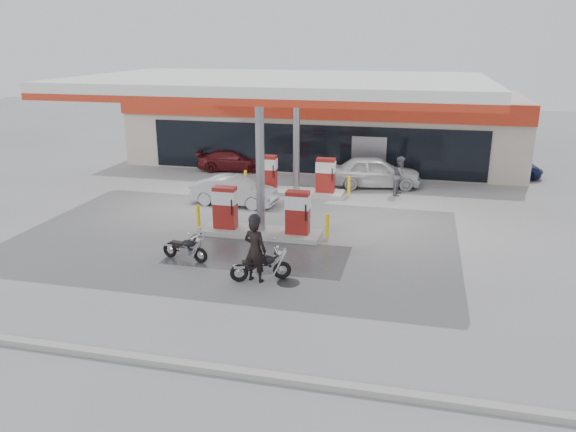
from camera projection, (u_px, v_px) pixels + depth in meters
name	position (u px, v px, depth m)	size (l,w,h in m)	color
ground	(245.00, 254.00, 19.23)	(90.00, 90.00, 0.00)	gray
wet_patch	(259.00, 255.00, 19.12)	(6.00, 3.00, 0.00)	#4C4C4F
drain_cover	(288.00, 283.00, 16.93)	(0.70, 0.70, 0.01)	#38383A
kerb	(152.00, 361.00, 12.72)	(28.00, 0.25, 0.15)	gray
store_building	(326.00, 127.00, 33.40)	(22.00, 8.22, 4.00)	beige
canopy	(280.00, 85.00, 22.27)	(16.00, 10.02, 5.51)	silver
pump_island_near	(261.00, 217.00, 20.87)	(5.14, 1.30, 1.78)	#9E9E99
pump_island_far	(296.00, 179.00, 26.43)	(5.14, 1.30, 1.78)	#9E9E99
main_motorcycle	(262.00, 267.00, 17.01)	(1.78, 0.95, 0.97)	black
biker_main	(255.00, 250.00, 16.80)	(0.73, 0.48, 2.00)	black
parked_motorcycle	(186.00, 249.00, 18.57)	(1.72, 0.72, 0.89)	black
sedan_white	(375.00, 172.00, 27.68)	(1.80, 4.46, 1.52)	silver
attendant	(400.00, 176.00, 26.25)	(0.89, 0.69, 1.82)	#5D5D62
hatchback_silver	(234.00, 191.00, 24.73)	(1.33, 3.82, 1.26)	#ABAEB4
parked_car_left	(233.00, 160.00, 31.18)	(1.60, 3.94, 1.14)	#4D1015
parked_car_right	(504.00, 167.00, 29.83)	(1.79, 3.87, 1.08)	#141B44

